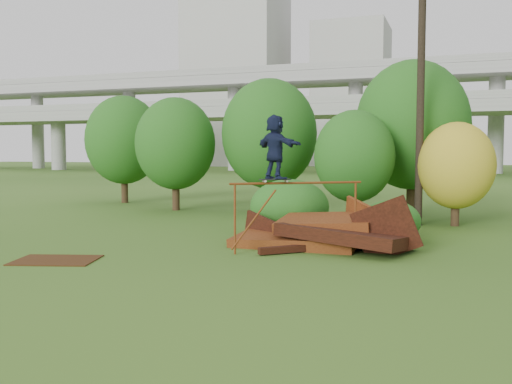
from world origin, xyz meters
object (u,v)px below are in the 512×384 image
(scrap_pile, at_px, (324,234))
(skater, at_px, (275,147))
(flat_plate, at_px, (56,260))
(utility_pole, at_px, (420,98))

(scrap_pile, height_order, skater, skater)
(flat_plate, distance_m, utility_pole, 13.95)
(scrap_pile, xyz_separation_m, skater, (-1.07, -1.25, 2.49))
(utility_pole, bearing_deg, flat_plate, -128.26)
(scrap_pile, height_order, flat_plate, scrap_pile)
(skater, bearing_deg, utility_pole, -82.69)
(utility_pole, bearing_deg, scrap_pile, -110.20)
(skater, height_order, utility_pole, utility_pole)
(flat_plate, height_order, utility_pole, utility_pole)
(scrap_pile, bearing_deg, utility_pole, 69.80)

